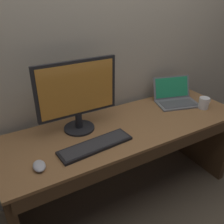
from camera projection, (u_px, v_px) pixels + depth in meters
ground_plane at (125, 194)px, 2.09m from camera, size 14.00×14.00×0.00m
desk at (128, 151)px, 1.86m from camera, size 1.82×0.62×0.71m
laptop_space_gray at (175, 97)px, 2.09m from camera, size 0.41×0.36×0.20m
external_monitor at (77, 95)px, 1.58m from camera, size 0.56×0.21×0.50m
wired_keyboard at (96, 145)px, 1.52m from camera, size 0.49×0.18×0.02m
computer_mouse at (39, 166)px, 1.33m from camera, size 0.08×0.11×0.03m
coffee_mug at (204, 103)px, 1.99m from camera, size 0.12×0.08×0.09m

